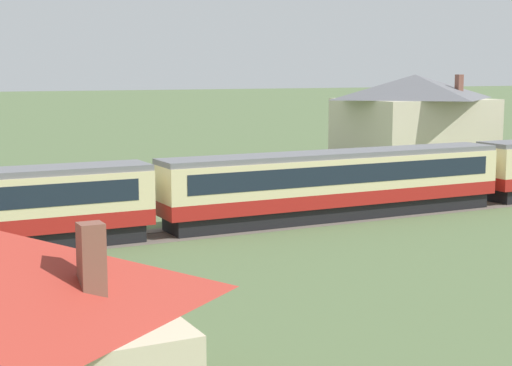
# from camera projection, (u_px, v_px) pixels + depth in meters

# --- Properties ---
(passenger_train) EXTENTS (112.02, 2.92, 3.92)m
(passenger_train) POSITION_uv_depth(u_px,v_px,m) (341.00, 181.00, 45.72)
(passenger_train) COLOR #AD1E19
(passenger_train) RESTS_ON ground_plane
(railway_track) EXTENTS (165.52, 3.60, 0.04)m
(railway_track) POSITION_uv_depth(u_px,v_px,m) (438.00, 208.00, 49.28)
(railway_track) COLOR #665B51
(railway_track) RESTS_ON ground_plane
(station_house_grey_roof) EXTENTS (13.11, 10.66, 8.22)m
(station_house_grey_roof) POSITION_uv_depth(u_px,v_px,m) (414.00, 119.00, 71.24)
(station_house_grey_roof) COLOR beige
(station_house_grey_roof) RESTS_ON ground_plane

